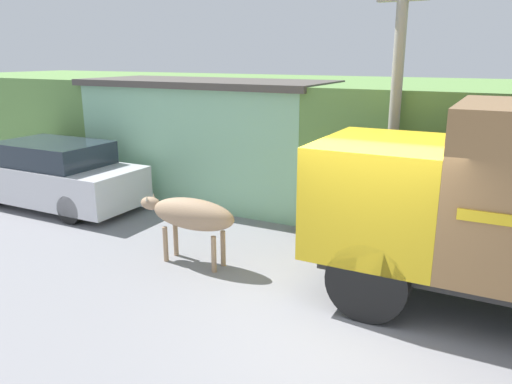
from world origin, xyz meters
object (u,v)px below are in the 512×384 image
(pedestrian_on_hill, at_px, (318,194))
(utility_pole, at_px, (395,106))
(brown_cow, at_px, (191,215))
(parked_suv, at_px, (52,175))

(pedestrian_on_hill, distance_m, utility_pole, 2.34)
(brown_cow, distance_m, parked_suv, 5.34)
(brown_cow, relative_size, pedestrian_on_hill, 1.22)
(pedestrian_on_hill, height_order, utility_pole, utility_pole)
(parked_suv, relative_size, utility_pole, 0.90)
(parked_suv, height_order, pedestrian_on_hill, pedestrian_on_hill)
(brown_cow, height_order, pedestrian_on_hill, pedestrian_on_hill)
(parked_suv, relative_size, pedestrian_on_hill, 2.91)
(parked_suv, bearing_deg, brown_cow, -12.27)
(brown_cow, bearing_deg, utility_pole, 44.41)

